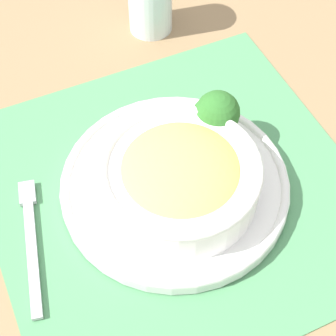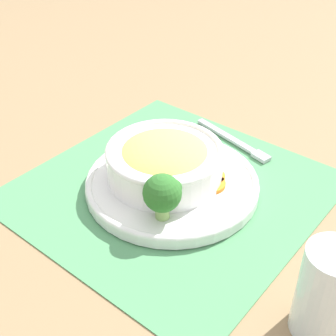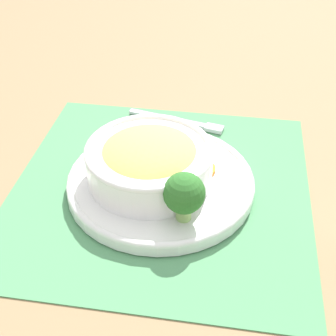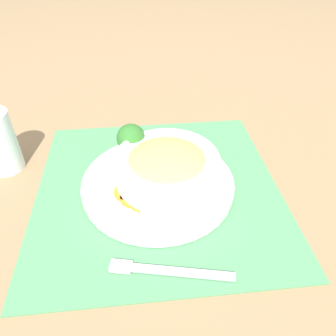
{
  "view_description": "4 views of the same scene",
  "coord_description": "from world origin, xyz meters",
  "px_view_note": "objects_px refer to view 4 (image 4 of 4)",
  "views": [
    {
      "loc": [
        -0.15,
        -0.37,
        0.59
      ],
      "look_at": [
        -0.01,
        0.01,
        0.04
      ],
      "focal_mm": 60.0,
      "sensor_mm": 36.0,
      "label": 1
    },
    {
      "loc": [
        0.45,
        0.41,
        0.48
      ],
      "look_at": [
        0.0,
        -0.01,
        0.04
      ],
      "focal_mm": 50.0,
      "sensor_mm": 36.0,
      "label": 2
    },
    {
      "loc": [
        0.53,
        0.13,
        0.47
      ],
      "look_at": [
        0.01,
        0.01,
        0.05
      ],
      "focal_mm": 50.0,
      "sensor_mm": 36.0,
      "label": 3
    },
    {
      "loc": [
        -0.46,
        -0.0,
        0.42
      ],
      "look_at": [
        0.01,
        -0.02,
        0.04
      ],
      "focal_mm": 35.0,
      "sensor_mm": 36.0,
      "label": 4
    }
  ],
  "objects_px": {
    "fork": "(159,270)",
    "water_glass": "(0,145)",
    "bowl": "(167,167)",
    "broccoli_floret": "(131,139)"
  },
  "relations": [
    {
      "from": "broccoli_floret",
      "to": "fork",
      "type": "height_order",
      "value": "broccoli_floret"
    },
    {
      "from": "fork",
      "to": "water_glass",
      "type": "bearing_deg",
      "value": 57.92
    },
    {
      "from": "broccoli_floret",
      "to": "bowl",
      "type": "bearing_deg",
      "value": -138.68
    },
    {
      "from": "water_glass",
      "to": "fork",
      "type": "bearing_deg",
      "value": -130.51
    },
    {
      "from": "bowl",
      "to": "broccoli_floret",
      "type": "xyz_separation_m",
      "value": [
        0.08,
        0.07,
        0.01
      ]
    },
    {
      "from": "broccoli_floret",
      "to": "water_glass",
      "type": "distance_m",
      "value": 0.26
    },
    {
      "from": "broccoli_floret",
      "to": "fork",
      "type": "xyz_separation_m",
      "value": [
        -0.26,
        -0.05,
        -0.06
      ]
    },
    {
      "from": "bowl",
      "to": "water_glass",
      "type": "bearing_deg",
      "value": 76.43
    },
    {
      "from": "bowl",
      "to": "fork",
      "type": "xyz_separation_m",
      "value": [
        -0.18,
        0.02,
        -0.05
      ]
    },
    {
      "from": "broccoli_floret",
      "to": "water_glass",
      "type": "relative_size",
      "value": 0.59
    }
  ]
}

